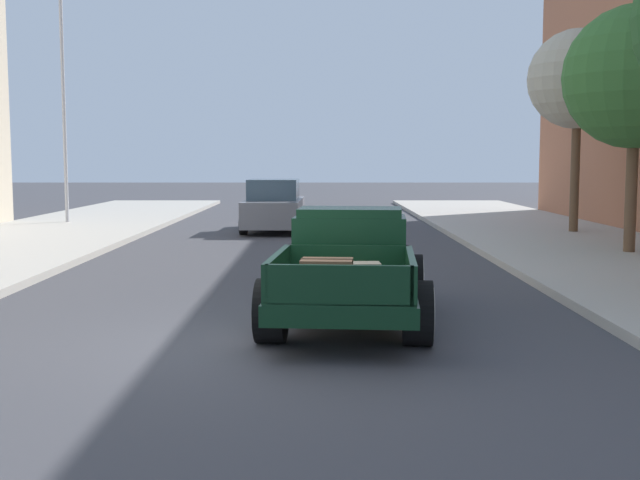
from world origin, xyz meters
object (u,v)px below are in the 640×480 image
object	(u,v)px
flagpole	(67,54)
street_tree_third	(576,80)
car_background_grey	(272,207)
hotrod_truck_dark_green	(347,266)
street_tree_second	(633,77)

from	to	relation	value
flagpole	street_tree_third	world-z (taller)	flagpole
car_background_grey	street_tree_third	distance (m)	9.87
hotrod_truck_dark_green	car_background_grey	size ratio (longest dim) A/B	1.16
car_background_grey	street_tree_second	bearing A→B (deg)	-39.03
hotrod_truck_dark_green	street_tree_third	bearing A→B (deg)	60.03
flagpole	street_tree_second	world-z (taller)	flagpole
flagpole	street_tree_third	bearing A→B (deg)	-12.89
hotrod_truck_dark_green	flagpole	bearing A→B (deg)	119.01
street_tree_second	street_tree_third	world-z (taller)	street_tree_third
car_background_grey	street_tree_second	world-z (taller)	street_tree_second
car_background_grey	flagpole	distance (m)	8.76
flagpole	street_tree_third	size ratio (longest dim) A/B	1.56
street_tree_third	street_tree_second	bearing A→B (deg)	-93.99
hotrod_truck_dark_green	street_tree_second	xyz separation A→B (m)	(6.70, 7.04, 3.35)
hotrod_truck_dark_green	street_tree_third	xyz separation A→B (m)	(7.07, 12.25, 3.81)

